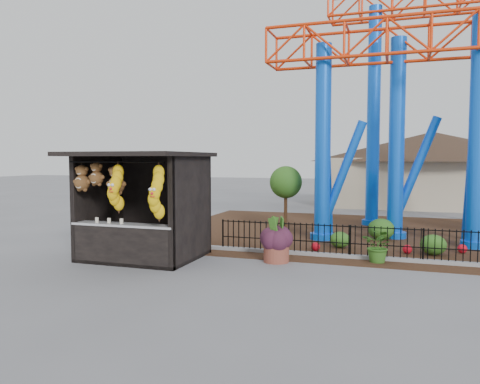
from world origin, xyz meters
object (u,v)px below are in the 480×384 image
(prize_booth, at_px, (139,207))
(roller_coaster, at_px, (430,65))
(potted_plant, at_px, (379,246))
(terracotta_planter, at_px, (276,252))

(prize_booth, distance_m, roller_coaster, 11.98)
(prize_booth, relative_size, potted_plant, 3.65)
(terracotta_planter, bearing_deg, roller_coaster, 56.19)
(prize_booth, distance_m, potted_plant, 6.94)
(prize_booth, bearing_deg, terracotta_planter, 13.97)
(prize_booth, relative_size, roller_coaster, 0.32)
(prize_booth, height_order, potted_plant, prize_booth)
(terracotta_planter, bearing_deg, prize_booth, -166.03)
(roller_coaster, xyz_separation_m, potted_plant, (-1.49, -5.53, -5.96))
(roller_coaster, relative_size, terracotta_planter, 15.15)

